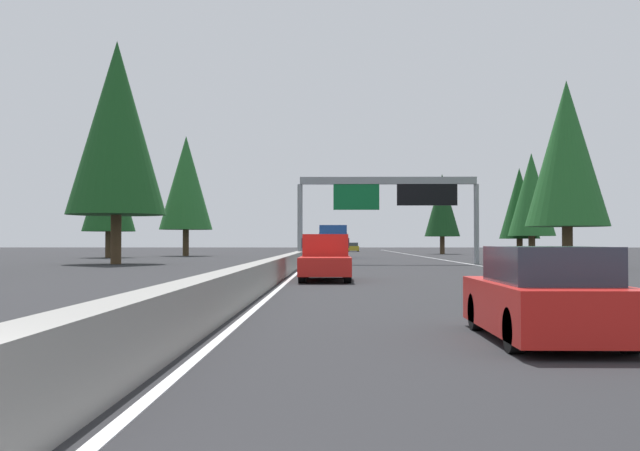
% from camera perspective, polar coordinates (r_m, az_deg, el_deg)
% --- Properties ---
extents(ground_plane, '(320.00, 320.00, 0.00)m').
position_cam_1_polar(ground_plane, '(63.39, -0.84, -2.63)').
color(ground_plane, '#262628').
extents(median_barrier, '(180.00, 0.56, 0.90)m').
position_cam_1_polar(median_barrier, '(83.38, -0.60, -1.99)').
color(median_barrier, gray).
rests_on(median_barrier, ground).
extents(shoulder_stripe_right, '(160.00, 0.16, 0.01)m').
position_cam_1_polar(shoulder_stripe_right, '(73.96, 8.38, -2.42)').
color(shoulder_stripe_right, silver).
rests_on(shoulder_stripe_right, ground).
extents(shoulder_stripe_median, '(160.00, 0.16, 0.01)m').
position_cam_1_polar(shoulder_stripe_median, '(73.37, -0.39, -2.44)').
color(shoulder_stripe_median, silver).
rests_on(shoulder_stripe_median, ground).
extents(sign_gantry_overhead, '(0.50, 12.68, 6.09)m').
position_cam_1_polar(sign_gantry_overhead, '(54.00, 5.25, 2.28)').
color(sign_gantry_overhead, gray).
rests_on(sign_gantry_overhead, ground).
extents(sedan_near_center, '(4.40, 1.80, 1.47)m').
position_cam_1_polar(sedan_near_center, '(12.52, 16.34, -5.10)').
color(sedan_near_center, red).
rests_on(sedan_near_center, ground).
extents(pickup_distant_a, '(5.60, 2.00, 1.86)m').
position_cam_1_polar(pickup_distant_a, '(31.26, 0.41, -2.38)').
color(pickup_distant_a, red).
rests_on(pickup_distant_a, ground).
extents(bus_far_left, '(11.50, 2.55, 3.10)m').
position_cam_1_polar(bus_far_left, '(75.69, 0.98, -1.11)').
color(bus_far_left, '#1E4793').
rests_on(bus_far_left, ground).
extents(sedan_far_right, '(4.40, 1.80, 1.47)m').
position_cam_1_polar(sedan_far_right, '(127.02, 2.48, -1.63)').
color(sedan_far_right, '#AD931E').
rests_on(sedan_far_right, ground).
extents(sedan_mid_left, '(4.40, 1.80, 1.47)m').
position_cam_1_polar(sedan_mid_left, '(53.90, 0.63, -2.15)').
color(sedan_mid_left, '#1E4793').
rests_on(sedan_mid_left, ground).
extents(minivan_mid_center, '(5.00, 1.95, 1.69)m').
position_cam_1_polar(minivan_mid_center, '(130.22, 0.96, -1.50)').
color(minivan_mid_center, slate).
rests_on(minivan_mid_center, ground).
extents(box_truck_near_right, '(8.50, 2.40, 2.95)m').
position_cam_1_polar(box_truck_near_right, '(114.33, 0.90, -1.21)').
color(box_truck_near_right, white).
rests_on(box_truck_near_right, ground).
extents(conifer_right_near, '(4.95, 4.95, 11.26)m').
position_cam_1_polar(conifer_right_near, '(48.51, 17.80, 5.09)').
color(conifer_right_near, '#4C3823').
rests_on(conifer_right_near, ground).
extents(conifer_right_mid, '(3.73, 3.73, 8.47)m').
position_cam_1_polar(conifer_right_mid, '(73.96, 14.55, 1.59)').
color(conifer_right_mid, '#4C3823').
rests_on(conifer_right_mid, ground).
extents(conifer_right_far, '(4.18, 4.18, 9.50)m').
position_cam_1_polar(conifer_right_far, '(70.99, 15.39, 2.22)').
color(conifer_right_far, '#4C3823').
rests_on(conifer_right_far, ground).
extents(conifer_right_distant, '(4.57, 4.57, 10.38)m').
position_cam_1_polar(conifer_right_distant, '(100.72, 9.03, 1.49)').
color(conifer_right_distant, '#4C3823').
rests_on(conifer_right_distant, ground).
extents(conifer_left_near, '(6.91, 6.91, 15.69)m').
position_cam_1_polar(conifer_left_near, '(56.15, -14.82, 7.00)').
color(conifer_left_near, '#4C3823').
rests_on(conifer_left_near, ground).
extents(conifer_left_mid, '(5.22, 5.22, 11.86)m').
position_cam_1_polar(conifer_left_mid, '(79.02, -15.36, 2.92)').
color(conifer_left_mid, '#4C3823').
rests_on(conifer_left_mid, ground).
extents(conifer_left_far, '(5.88, 5.88, 13.35)m').
position_cam_1_polar(conifer_left_far, '(86.77, -9.89, 3.13)').
color(conifer_left_far, '#4C3823').
rests_on(conifer_left_far, ground).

